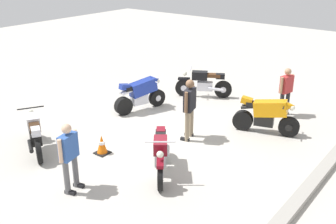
# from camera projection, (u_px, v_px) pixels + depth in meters

# --- Properties ---
(ground_plane) EXTENTS (40.00, 40.00, 0.00)m
(ground_plane) POSITION_uv_depth(u_px,v_px,m) (157.00, 135.00, 11.85)
(ground_plane) COLOR #B7B2A8
(curb_edge) EXTENTS (14.00, 0.30, 0.15)m
(curb_edge) POSITION_uv_depth(u_px,v_px,m) (312.00, 184.00, 9.20)
(curb_edge) COLOR #9C978F
(curb_edge) RESTS_ON ground
(motorcycle_blue_sportbike) EXTENTS (1.93, 0.84, 1.14)m
(motorcycle_blue_sportbike) POSITION_uv_depth(u_px,v_px,m) (141.00, 93.00, 13.48)
(motorcycle_blue_sportbike) COLOR black
(motorcycle_blue_sportbike) RESTS_ON ground
(motorcycle_orange_sportbike) EXTENTS (0.86, 1.92, 1.14)m
(motorcycle_orange_sportbike) POSITION_uv_depth(u_px,v_px,m) (267.00, 114.00, 11.75)
(motorcycle_orange_sportbike) COLOR black
(motorcycle_orange_sportbike) RESTS_ON ground
(motorcycle_maroon_cruiser) EXTENTS (1.72, 1.38, 1.09)m
(motorcycle_maroon_cruiser) POSITION_uv_depth(u_px,v_px,m) (161.00, 153.00, 9.65)
(motorcycle_maroon_cruiser) COLOR black
(motorcycle_maroon_cruiser) RESTS_ON ground
(motorcycle_silver_cruiser) EXTENTS (1.13, 1.88, 1.09)m
(motorcycle_silver_cruiser) POSITION_uv_depth(u_px,v_px,m) (35.00, 133.00, 10.71)
(motorcycle_silver_cruiser) COLOR black
(motorcycle_silver_cruiser) RESTS_ON ground
(motorcycle_black_cruiser) EXTENTS (1.16, 1.87, 1.09)m
(motorcycle_black_cruiser) POSITION_uv_depth(u_px,v_px,m) (204.00, 83.00, 14.74)
(motorcycle_black_cruiser) COLOR black
(motorcycle_black_cruiser) RESTS_ON ground
(person_in_black_shirt) EXTENTS (0.68, 0.42, 1.78)m
(person_in_black_shirt) POSITION_uv_depth(u_px,v_px,m) (189.00, 105.00, 11.23)
(person_in_black_shirt) COLOR gray
(person_in_black_shirt) RESTS_ON ground
(person_in_blue_shirt) EXTENTS (0.64, 0.40, 1.63)m
(person_in_blue_shirt) POSITION_uv_depth(u_px,v_px,m) (69.00, 154.00, 8.78)
(person_in_blue_shirt) COLOR #59595B
(person_in_blue_shirt) RESTS_ON ground
(person_in_red_shirt) EXTENTS (0.63, 0.39, 1.61)m
(person_in_red_shirt) POSITION_uv_depth(u_px,v_px,m) (286.00, 89.00, 12.91)
(person_in_red_shirt) COLOR #262628
(person_in_red_shirt) RESTS_ON ground
(traffic_cone) EXTENTS (0.36, 0.36, 0.53)m
(traffic_cone) POSITION_uv_depth(u_px,v_px,m) (102.00, 145.00, 10.67)
(traffic_cone) COLOR black
(traffic_cone) RESTS_ON ground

